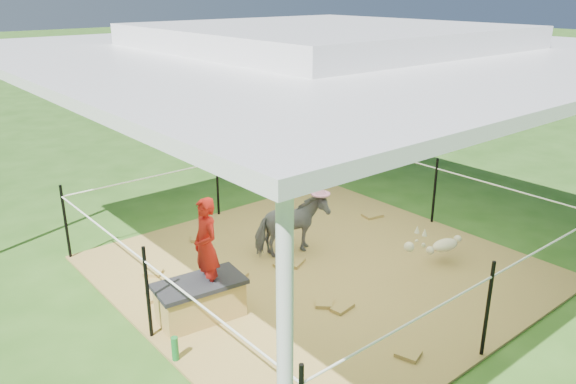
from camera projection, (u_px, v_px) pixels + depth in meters
ground at (319, 270)px, 6.91m from camera, size 90.00×90.00×0.00m
hay_patch at (319, 268)px, 6.90m from camera, size 4.60×4.60×0.03m
canopy_tent at (324, 45)px, 5.98m from camera, size 6.30×6.30×2.90m
rope_fence at (320, 222)px, 6.69m from camera, size 4.54×4.54×1.00m
straw_bale at (201, 302)px, 5.78m from camera, size 0.90×0.53×0.38m
dark_cloth at (199, 284)px, 5.71m from camera, size 0.96×0.58×0.05m
woman at (205, 237)px, 5.60m from camera, size 0.29×0.40×1.02m
green_bottle at (175, 349)px, 5.15m from camera, size 0.07×0.07×0.24m
pony at (291, 226)px, 7.11m from camera, size 1.00×0.61×0.78m
pink_hat at (291, 193)px, 6.95m from camera, size 0.24×0.24×0.11m
foal at (445, 243)px, 6.93m from camera, size 1.04×0.68×0.54m
trash_barrel at (256, 113)px, 13.54m from camera, size 0.57×0.57×0.81m
picnic_table_near at (170, 110)px, 14.09m from camera, size 2.04×1.65×0.75m
picnic_table_far at (260, 93)px, 16.53m from camera, size 1.97×1.67×0.70m
distant_person at (185, 109)px, 13.32m from camera, size 0.65×0.58×1.09m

